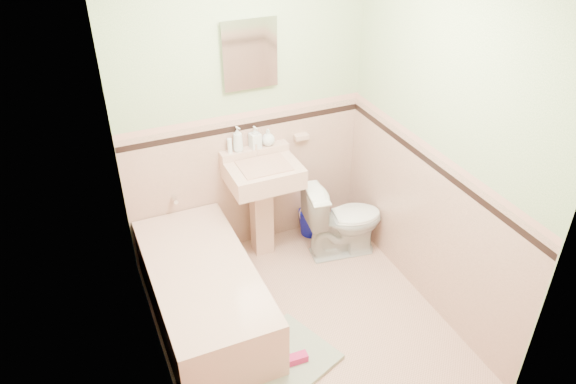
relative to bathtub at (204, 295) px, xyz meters
name	(u,v)px	position (x,y,z in m)	size (l,w,h in m)	color
floor	(301,322)	(0.63, -0.33, -0.23)	(2.20, 2.20, 0.00)	#D5A18B
wall_back	(244,111)	(0.63, 0.77, 1.02)	(2.50, 2.50, 0.00)	beige
wall_front	(404,290)	(0.63, -1.43, 1.02)	(2.50, 2.50, 0.00)	beige
wall_left	(141,215)	(-0.37, -0.33, 1.02)	(2.50, 2.50, 0.00)	beige
wall_right	(438,148)	(1.63, -0.33, 1.02)	(2.50, 2.50, 0.00)	beige
wainscot_back	(248,183)	(0.63, 0.76, 0.38)	(2.00, 2.00, 0.00)	#D7A690
wainscot_front	(389,381)	(0.63, -1.42, 0.38)	(2.00, 2.00, 0.00)	#D7A690
wainscot_left	(158,300)	(-0.36, -0.33, 0.38)	(2.20, 2.20, 0.00)	#D7A690
wainscot_right	(423,226)	(1.62, -0.33, 0.38)	(2.20, 2.20, 0.00)	#D7A690
accent_back	(246,127)	(0.63, 0.75, 0.90)	(2.00, 2.00, 0.00)	black
accent_front	(399,308)	(0.63, -1.41, 0.90)	(2.00, 2.00, 0.00)	black
accent_left	(148,233)	(-0.35, -0.33, 0.89)	(2.20, 2.20, 0.00)	black
accent_right	(433,165)	(1.61, -0.33, 0.89)	(2.20, 2.20, 0.00)	black
cap_back	(245,115)	(0.63, 0.75, 0.99)	(2.00, 2.00, 0.00)	tan
cap_front	(401,293)	(0.63, -1.41, 0.99)	(2.00, 2.00, 0.00)	tan
cap_left	(145,218)	(-0.35, -0.33, 1.00)	(2.20, 2.20, 0.00)	tan
cap_right	(435,152)	(1.61, -0.33, 1.00)	(2.20, 2.20, 0.00)	tan
bathtub	(204,295)	(0.00, 0.00, 0.00)	(0.70, 1.50, 0.45)	#CF9F8A
tub_faucet	(174,199)	(0.00, 0.72, 0.41)	(0.04, 0.04, 0.12)	silver
sink	(264,211)	(0.68, 0.53, 0.22)	(0.56, 0.48, 0.88)	#CF9F8A
sink_faucet	(256,149)	(0.68, 0.67, 0.72)	(0.02, 0.02, 0.10)	silver
medicine_cabinet	(249,54)	(0.68, 0.74, 1.47)	(0.40, 0.04, 0.49)	white
soap_dish	(301,137)	(1.10, 0.73, 0.72)	(0.12, 0.07, 0.04)	#CF9F8A
soap_bottle_left	(238,139)	(0.55, 0.71, 0.82)	(0.08, 0.08, 0.21)	#B2B2B2
soap_bottle_mid	(255,137)	(0.69, 0.71, 0.81)	(0.08, 0.08, 0.18)	#B2B2B2
soap_bottle_right	(268,137)	(0.80, 0.71, 0.79)	(0.11, 0.11, 0.14)	#B2B2B2
tube	(230,146)	(0.48, 0.71, 0.78)	(0.04, 0.04, 0.12)	white
toilet	(343,220)	(1.30, 0.30, 0.11)	(0.37, 0.65, 0.67)	white
bucket	(311,222)	(1.17, 0.65, -0.11)	(0.23, 0.23, 0.23)	#0A0D90
bath_mat	(272,368)	(0.27, -0.64, -0.21)	(0.84, 0.56, 0.03)	gray
shoe	(297,358)	(0.44, -0.67, -0.16)	(0.14, 0.06, 0.06)	#BF1E59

